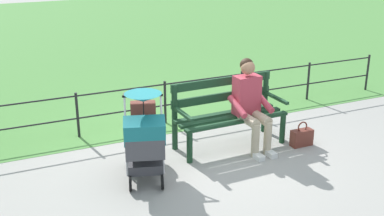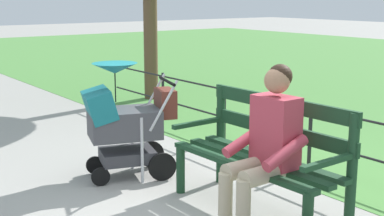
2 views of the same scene
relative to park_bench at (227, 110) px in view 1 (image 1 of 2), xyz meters
The scene contains 7 objects.
ground_plane 0.74m from the park_bench, 12.79° to the left, with size 60.00×60.00×0.00m, color #9E9B93.
grass_lawn 8.72m from the park_bench, 86.66° to the right, with size 40.00×16.00×0.01m, color #518E42.
park_bench is the anchor object (origin of this frame).
person_on_bench 0.36m from the park_bench, 137.24° to the left, with size 0.54×0.74×1.28m.
stroller 1.53m from the park_bench, 20.42° to the left, with size 0.73×0.99×1.15m.
handbag 1.15m from the park_bench, 152.24° to the left, with size 0.32×0.14×0.37m.
park_fence 1.16m from the park_bench, 79.03° to the right, with size 8.39×0.04×0.70m.
Camera 1 is at (2.67, 5.64, 2.93)m, focal length 45.94 mm.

